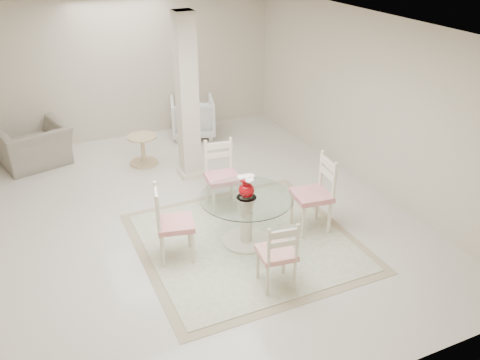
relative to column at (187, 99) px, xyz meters
name	(u,v)px	position (x,y,z in m)	size (l,w,h in m)	color
ground	(189,217)	(-0.50, -1.30, -1.35)	(7.00, 7.00, 0.00)	beige
room_shell	(182,94)	(-0.50, -1.30, 0.51)	(6.02, 7.02, 2.71)	beige
column	(187,99)	(0.00, 0.00, 0.00)	(0.30, 0.30, 2.70)	beige
area_rug	(246,242)	(-0.01, -2.24, -1.34)	(2.80, 2.80, 0.02)	tan
dining_table	(246,220)	(-0.01, -2.24, -0.99)	(1.21, 1.21, 0.70)	beige
red_vase	(247,186)	(-0.01, -2.24, -0.50)	(0.24, 0.22, 0.31)	#9C040A
dining_chair_east	(317,188)	(1.01, -2.31, -0.72)	(0.53, 0.53, 1.20)	#F1E4C6
dining_chair_north	(221,170)	(0.06, -1.22, -0.74)	(0.52, 0.52, 1.16)	#F7ECCB
dining_chair_west	(169,218)	(-1.03, -2.16, -0.76)	(0.53, 0.53, 1.12)	#EFE3C4
dining_chair_south	(279,250)	(-0.08, -3.25, -0.81)	(0.45, 0.45, 1.02)	beige
recliner_taupe	(34,146)	(-2.34, 1.51, -0.99)	(1.12, 0.98, 0.73)	gray
armchair_white	(193,117)	(0.65, 1.67, -0.96)	(0.83, 0.85, 0.78)	white
side_table	(143,151)	(-0.61, 0.77, -1.10)	(0.51, 0.51, 0.53)	#D8B585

